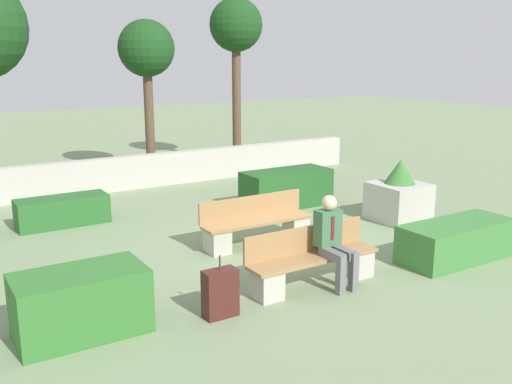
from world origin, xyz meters
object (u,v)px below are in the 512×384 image
Objects in this scene: bench_front at (313,263)px; tree_center_left at (146,52)px; planter_corner_left at (399,196)px; tree_center_right at (236,30)px; bench_left_side at (257,226)px; suitcase at (220,293)px; person_seated_man at (333,236)px.

tree_center_left is at bearing 83.38° from bench_front.
planter_corner_left is at bearing -69.71° from tree_center_left.
planter_corner_left is 8.03m from tree_center_right.
suitcase is at bearing -134.55° from bench_left_side.
planter_corner_left reaches higher than bench_left_side.
person_seated_man is at bearing -149.59° from planter_corner_left.
tree_center_right is (0.27, 7.17, 3.60)m from planter_corner_left.
bench_front is 2.54× the size of suitcase.
bench_front is 0.42× the size of tree_center_right.
person_seated_man is 1.61× the size of suitcase.
tree_center_left is (1.04, 8.96, 3.11)m from bench_front.
bench_front is at bearing -96.62° from tree_center_left.
bench_left_side is at bearing 81.24° from bench_front.
tree_center_right is (3.68, 9.18, 3.36)m from person_seated_man.
bench_front is 1.57× the size of person_seated_man.
bench_left_side is at bearing 88.37° from person_seated_man.
tree_center_left is 0.86× the size of tree_center_right.
tree_center_right reaches higher than suitcase.
bench_front is 2.09m from bench_left_side.
planter_corner_left is at bearing 26.91° from bench_front.
person_seated_man is (0.26, -0.14, 0.41)m from bench_front.
suitcase is at bearing -121.21° from tree_center_right.
bench_front is at bearing -153.09° from planter_corner_left.
suitcase is (-1.92, -0.06, -0.44)m from person_seated_man.
tree_center_left is (0.78, 9.10, 2.70)m from person_seated_man.
person_seated_man reaches higher than bench_front.
tree_center_left is (2.70, 9.16, 3.13)m from suitcase.
suitcase is 0.17× the size of tree_center_right.
person_seated_man is at bearing 1.73° from suitcase.
bench_front is 1.00× the size of bench_left_side.
tree_center_right reaches higher than planter_corner_left.
bench_front is 9.54m from tree_center_left.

